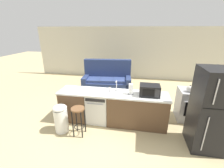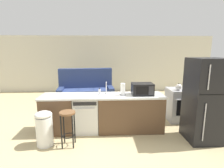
{
  "view_description": "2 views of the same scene",
  "coord_description": "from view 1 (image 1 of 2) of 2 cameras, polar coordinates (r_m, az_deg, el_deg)",
  "views": [
    {
      "loc": [
        0.79,
        -3.6,
        2.5
      ],
      "look_at": [
        0.08,
        0.36,
        1.01
      ],
      "focal_mm": 24.0,
      "sensor_mm": 36.0,
      "label": 1
    },
    {
      "loc": [
        0.18,
        -4.06,
        1.97
      ],
      "look_at": [
        0.39,
        0.39,
        1.09
      ],
      "focal_mm": 28.0,
      "sensor_mm": 36.0,
      "label": 2
    }
  ],
  "objects": [
    {
      "name": "dishwasher",
      "position": [
        4.28,
        -5.21,
        -8.78
      ],
      "size": [
        0.58,
        0.61,
        0.84
      ],
      "color": "silver",
      "rests_on": "ground_plane"
    },
    {
      "name": "kitchen_counter",
      "position": [
        4.19,
        1.35,
        -9.41
      ],
      "size": [
        2.94,
        0.66,
        0.9
      ],
      "color": "brown",
      "rests_on": "ground_plane"
    },
    {
      "name": "soap_bottle",
      "position": [
        3.98,
        -0.92,
        -2.17
      ],
      "size": [
        0.06,
        0.06,
        0.18
      ],
      "color": "silver",
      "rests_on": "kitchen_counter"
    },
    {
      "name": "trash_bin",
      "position": [
        4.08,
        -18.88,
        -12.17
      ],
      "size": [
        0.35,
        0.35,
        0.74
      ],
      "color": "white",
      "rests_on": "ground_plane"
    },
    {
      "name": "paper_towel_roll",
      "position": [
        3.87,
        7.14,
        -1.98
      ],
      "size": [
        0.14,
        0.14,
        0.28
      ],
      "color": "#4C4C51",
      "rests_on": "kitchen_counter"
    },
    {
      "name": "wall_back",
      "position": [
        7.9,
        6.66,
        11.51
      ],
      "size": [
        10.0,
        0.06,
        2.6
      ],
      "color": "beige",
      "rests_on": "ground_plane"
    },
    {
      "name": "ground_plane",
      "position": [
        4.45,
        -1.83,
        -13.83
      ],
      "size": [
        24.0,
        24.0,
        0.0
      ],
      "primitive_type": "plane",
      "color": "tan"
    },
    {
      "name": "kettle",
      "position": [
        4.52,
        27.53,
        -1.64
      ],
      "size": [
        0.21,
        0.17,
        0.19
      ],
      "color": "silver",
      "rests_on": "stove_range"
    },
    {
      "name": "bar_stool",
      "position": [
        3.76,
        -12.71,
        -11.65
      ],
      "size": [
        0.32,
        0.32,
        0.74
      ],
      "color": "brown",
      "rests_on": "ground_plane"
    },
    {
      "name": "microwave",
      "position": [
        3.89,
        14.12,
        -2.31
      ],
      "size": [
        0.5,
        0.37,
        0.28
      ],
      "color": "black",
      "rests_on": "kitchen_counter"
    },
    {
      "name": "couch",
      "position": [
        6.46,
        -1.83,
        1.32
      ],
      "size": [
        2.08,
        1.09,
        1.27
      ],
      "color": "navy",
      "rests_on": "ground_plane"
    },
    {
      "name": "sink_faucet",
      "position": [
        4.04,
        1.69,
        -0.94
      ],
      "size": [
        0.07,
        0.18,
        0.3
      ],
      "color": "silver",
      "rests_on": "kitchen_counter"
    },
    {
      "name": "refrigerator",
      "position": [
        3.78,
        33.76,
        -8.4
      ],
      "size": [
        0.72,
        0.73,
        1.8
      ],
      "color": "black",
      "rests_on": "ground_plane"
    },
    {
      "name": "stove_range",
      "position": [
        4.88,
        27.97,
        -7.02
      ],
      "size": [
        0.76,
        0.68,
        0.9
      ],
      "color": "#A8AAB2",
      "rests_on": "ground_plane"
    }
  ]
}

